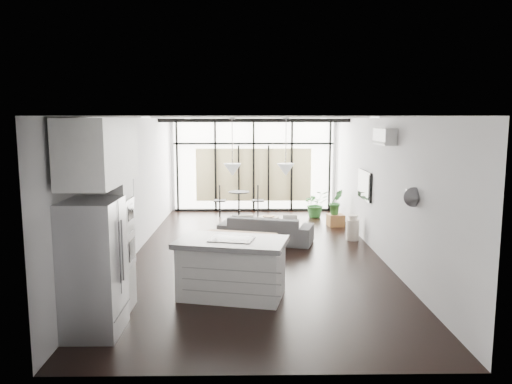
{
  "coord_description": "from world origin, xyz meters",
  "views": [
    {
      "loc": [
        -0.16,
        -10.09,
        2.76
      ],
      "look_at": [
        0.0,
        0.3,
        1.25
      ],
      "focal_mm": 35.0,
      "sensor_mm": 36.0,
      "label": 1
    }
  ],
  "objects_px": {
    "console_bench": "(241,244)",
    "tv": "(365,185)",
    "island": "(232,268)",
    "fridge": "(93,267)",
    "pouf": "(269,225)",
    "milk_can": "(353,227)",
    "sofa": "(266,225)"
  },
  "relations": [
    {
      "from": "island",
      "to": "fridge",
      "type": "height_order",
      "value": "fridge"
    },
    {
      "from": "sofa",
      "to": "fridge",
      "type": "bearing_deg",
      "value": 78.77
    },
    {
      "from": "fridge",
      "to": "tv",
      "type": "distance_m",
      "value": 6.71
    },
    {
      "from": "fridge",
      "to": "milk_can",
      "type": "relative_size",
      "value": 2.98
    },
    {
      "from": "pouf",
      "to": "console_bench",
      "type": "bearing_deg",
      "value": -107.73
    },
    {
      "from": "milk_can",
      "to": "sofa",
      "type": "bearing_deg",
      "value": -174.6
    },
    {
      "from": "milk_can",
      "to": "tv",
      "type": "relative_size",
      "value": 0.53
    },
    {
      "from": "island",
      "to": "fridge",
      "type": "distance_m",
      "value": 2.21
    },
    {
      "from": "fridge",
      "to": "console_bench",
      "type": "bearing_deg",
      "value": 63.56
    },
    {
      "from": "console_bench",
      "to": "milk_can",
      "type": "relative_size",
      "value": 2.48
    },
    {
      "from": "sofa",
      "to": "pouf",
      "type": "distance_m",
      "value": 0.96
    },
    {
      "from": "milk_can",
      "to": "tv",
      "type": "distance_m",
      "value": 1.04
    },
    {
      "from": "console_bench",
      "to": "tv",
      "type": "bearing_deg",
      "value": 37.55
    },
    {
      "from": "island",
      "to": "pouf",
      "type": "xyz_separation_m",
      "value": [
        0.76,
        4.44,
        -0.25
      ]
    },
    {
      "from": "island",
      "to": "sofa",
      "type": "xyz_separation_m",
      "value": [
        0.66,
        3.5,
        -0.05
      ]
    },
    {
      "from": "sofa",
      "to": "console_bench",
      "type": "height_order",
      "value": "sofa"
    },
    {
      "from": "fridge",
      "to": "milk_can",
      "type": "xyz_separation_m",
      "value": [
        4.41,
        5.0,
        -0.58
      ]
    },
    {
      "from": "sofa",
      "to": "pouf",
      "type": "xyz_separation_m",
      "value": [
        0.1,
        0.93,
        -0.2
      ]
    },
    {
      "from": "island",
      "to": "pouf",
      "type": "distance_m",
      "value": 4.51
    },
    {
      "from": "fridge",
      "to": "pouf",
      "type": "bearing_deg",
      "value": 66.51
    },
    {
      "from": "console_bench",
      "to": "milk_can",
      "type": "bearing_deg",
      "value": 41.9
    },
    {
      "from": "pouf",
      "to": "sofa",
      "type": "bearing_deg",
      "value": -96.06
    },
    {
      "from": "sofa",
      "to": "tv",
      "type": "xyz_separation_m",
      "value": [
        2.22,
        0.04,
        0.89
      ]
    },
    {
      "from": "sofa",
      "to": "tv",
      "type": "distance_m",
      "value": 2.4
    },
    {
      "from": "island",
      "to": "pouf",
      "type": "height_order",
      "value": "island"
    },
    {
      "from": "island",
      "to": "milk_can",
      "type": "xyz_separation_m",
      "value": [
        2.67,
        3.69,
        -0.16
      ]
    },
    {
      "from": "island",
      "to": "tv",
      "type": "bearing_deg",
      "value": 63.54
    },
    {
      "from": "pouf",
      "to": "tv",
      "type": "height_order",
      "value": "tv"
    },
    {
      "from": "fridge",
      "to": "milk_can",
      "type": "bearing_deg",
      "value": 48.58
    },
    {
      "from": "fridge",
      "to": "pouf",
      "type": "distance_m",
      "value": 6.3
    },
    {
      "from": "milk_can",
      "to": "fridge",
      "type": "bearing_deg",
      "value": -131.42
    },
    {
      "from": "tv",
      "to": "console_bench",
      "type": "bearing_deg",
      "value": -157.76
    }
  ]
}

